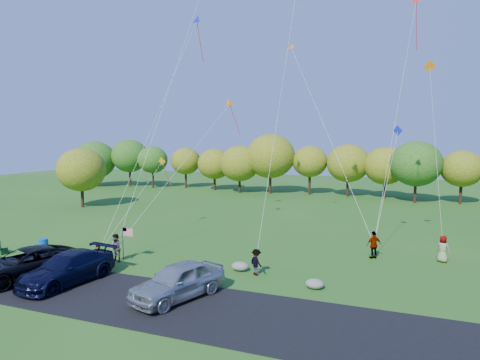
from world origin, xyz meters
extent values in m
plane|color=#225D1A|center=(0.00, 0.00, 0.00)|extent=(140.00, 140.00, 0.00)
cube|color=black|center=(0.00, -4.00, 0.03)|extent=(44.00, 6.00, 0.06)
cylinder|color=#362413|center=(-35.18, 36.64, 1.47)|extent=(0.36, 0.36, 2.93)
ellipsoid|color=#316218|center=(-35.18, 36.64, 5.22)|extent=(7.04, 7.04, 6.33)
cylinder|color=#362413|center=(-29.45, 37.29, 1.54)|extent=(0.36, 0.36, 3.08)
ellipsoid|color=#225416|center=(-29.45, 37.29, 4.71)|extent=(5.03, 5.03, 4.52)
cylinder|color=#362413|center=(-25.77, 37.32, 1.32)|extent=(0.36, 0.36, 2.65)
ellipsoid|color=#225416|center=(-25.77, 37.32, 4.25)|extent=(4.92, 4.92, 4.43)
cylinder|color=#362413|center=(-20.41, 39.69, 1.10)|extent=(0.36, 0.36, 2.20)
ellipsoid|color=#316218|center=(-20.41, 39.69, 3.78)|extent=(4.85, 4.85, 4.36)
cylinder|color=#362413|center=(-15.71, 39.41, 1.15)|extent=(0.36, 0.36, 2.29)
ellipsoid|color=#225416|center=(-15.71, 39.41, 4.27)|extent=(6.07, 6.07, 5.46)
cylinder|color=#362413|center=(-10.77, 38.04, 1.41)|extent=(0.36, 0.36, 2.82)
ellipsoid|color=#225416|center=(-10.77, 38.04, 4.97)|extent=(6.60, 6.60, 5.94)
cylinder|color=#362413|center=(-5.25, 39.70, 1.25)|extent=(0.36, 0.36, 2.49)
ellipsoid|color=#225416|center=(-5.25, 39.70, 4.48)|extent=(6.11, 6.11, 5.50)
cylinder|color=#362413|center=(-0.44, 37.25, 1.42)|extent=(0.36, 0.36, 2.85)
ellipsoid|color=#316218|center=(-0.44, 37.25, 4.80)|extent=(6.02, 6.02, 5.41)
cylinder|color=#362413|center=(5.70, 36.80, 1.17)|extent=(0.36, 0.36, 2.35)
ellipsoid|color=#225416|center=(5.70, 36.80, 4.52)|extent=(6.69, 6.69, 6.02)
cylinder|color=#362413|center=(9.56, 38.54, 1.37)|extent=(0.36, 0.36, 2.74)
ellipsoid|color=#316218|center=(9.56, 38.54, 4.37)|extent=(5.01, 5.01, 4.51)
cylinder|color=#362413|center=(14.75, 39.23, 1.12)|extent=(0.36, 0.36, 2.23)
ellipsoid|color=#225416|center=(14.75, 39.23, 4.20)|extent=(6.07, 6.07, 5.46)
cylinder|color=#362413|center=(20.10, 39.22, 1.42)|extent=(0.36, 0.36, 2.84)
ellipsoid|color=#225416|center=(20.10, 39.22, 4.86)|extent=(6.21, 6.21, 5.59)
cylinder|color=#362413|center=(-22.00, 18.00, 1.30)|extent=(0.36, 0.36, 2.60)
ellipsoid|color=#316218|center=(-22.00, 18.00, 4.42)|extent=(5.60, 5.60, 5.04)
imported|color=black|center=(-6.72, -3.72, 0.93)|extent=(4.79, 6.84, 1.73)
imported|color=black|center=(-3.97, -3.47, 0.90)|extent=(3.02, 6.01, 1.67)
imported|color=#A4A8AE|center=(2.89, -3.21, 0.96)|extent=(3.74, 5.69, 1.80)
imported|color=#4C4C59|center=(-4.07, -0.80, 0.79)|extent=(0.67, 0.55, 1.58)
imported|color=#4C4C59|center=(-4.15, 1.06, 0.92)|extent=(1.00, 0.84, 1.84)
imported|color=#4C4C59|center=(5.30, 1.84, 0.79)|extent=(1.17, 1.06, 1.57)
imported|color=#4C4C59|center=(11.50, 8.05, 0.94)|extent=(1.15, 1.04, 1.87)
imported|color=#4C4C59|center=(15.76, 8.82, 0.88)|extent=(1.01, 0.84, 1.76)
cube|color=#143716|center=(-12.54, -0.38, 0.23)|extent=(0.18, 0.50, 0.46)
cylinder|color=#0B47B3|center=(-10.46, 1.09, 0.49)|extent=(0.65, 0.65, 0.98)
cylinder|color=black|center=(-4.05, 1.64, 1.11)|extent=(0.05, 0.05, 2.21)
cube|color=red|center=(-3.65, 1.64, 1.90)|extent=(0.80, 0.53, 0.02)
cube|color=navy|center=(-3.89, 1.65, 2.06)|extent=(0.32, 0.02, 0.25)
ellipsoid|color=gray|center=(4.10, 2.27, 0.27)|extent=(1.09, 0.85, 0.55)
ellipsoid|color=gray|center=(8.98, 0.85, 0.26)|extent=(1.00, 0.84, 0.52)
cone|color=#1118B1|center=(-3.26, 11.15, 17.82)|extent=(0.97, 0.55, 0.87)
cone|color=orange|center=(3.83, 14.88, 15.83)|extent=(0.82, 0.66, 0.66)
cone|color=red|center=(13.59, 16.99, 19.21)|extent=(0.96, 0.68, 0.85)
cube|color=orange|center=(14.53, 9.36, 12.73)|extent=(0.78, 0.27, 0.76)
cube|color=#EBAB13|center=(-6.19, 10.11, 6.11)|extent=(0.73, 0.25, 0.70)
cube|color=#1726E6|center=(12.66, 12.24, 8.64)|extent=(0.68, 0.45, 0.77)
cone|color=#C65B0D|center=(-1.03, 12.79, 11.06)|extent=(0.88, 0.66, 0.82)
camera|label=1|loc=(13.42, -21.46, 8.10)|focal=32.00mm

